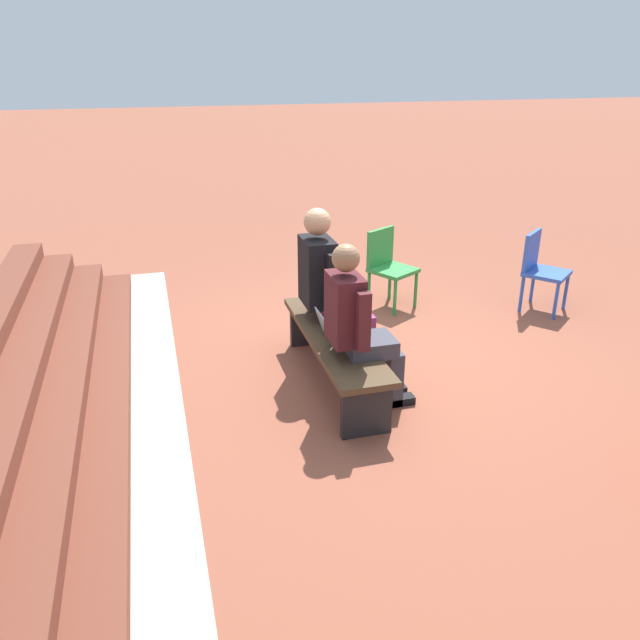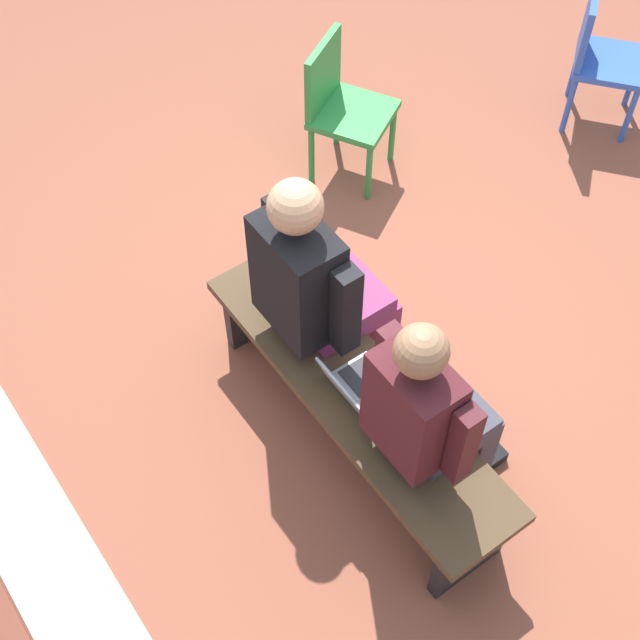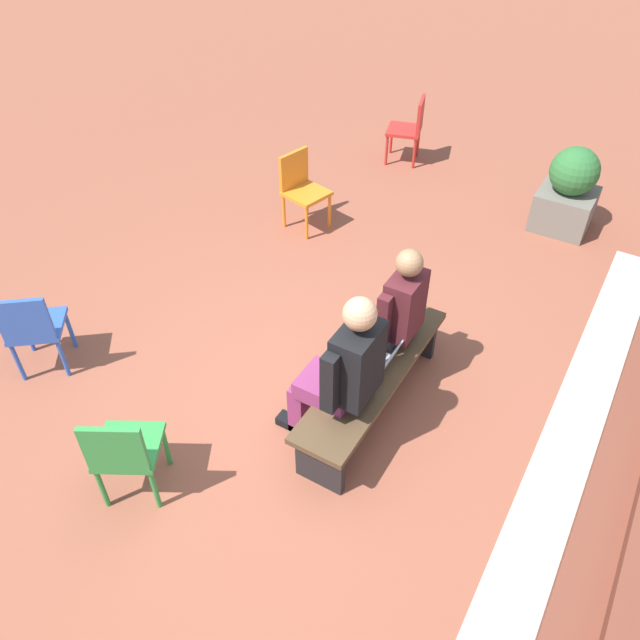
{
  "view_description": "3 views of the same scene",
  "coord_description": "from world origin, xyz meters",
  "views": [
    {
      "loc": [
        -4.81,
        1.72,
        2.56
      ],
      "look_at": [
        -0.97,
        0.66,
        0.85
      ],
      "focal_mm": 35.0,
      "sensor_mm": 36.0,
      "label": 1
    },
    {
      "loc": [
        -1.99,
        1.72,
        3.77
      ],
      "look_at": [
        -0.3,
        0.5,
        0.96
      ],
      "focal_mm": 50.0,
      "sensor_mm": 36.0,
      "label": 2
    },
    {
      "loc": [
        2.67,
        1.72,
        3.83
      ],
      "look_at": [
        -0.16,
        0.03,
        0.97
      ],
      "focal_mm": 35.0,
      "sensor_mm": 36.0,
      "label": 3
    }
  ],
  "objects": [
    {
      "name": "ground_plane",
      "position": [
        0.0,
        0.0,
        0.0
      ],
      "size": [
        60.0,
        60.0,
        0.0
      ],
      "primitive_type": "plane",
      "color": "brown"
    },
    {
      "name": "concrete_strip",
      "position": [
        -0.39,
        1.82,
        0.0
      ],
      "size": [
        6.68,
        0.4,
        0.01
      ],
      "primitive_type": "cube",
      "color": "#B7B2A8",
      "rests_on": "ground"
    },
    {
      "name": "brick_steps",
      "position": [
        -0.39,
        2.77,
        0.23
      ],
      "size": [
        5.88,
        1.2,
        0.6
      ],
      "color": "brown",
      "rests_on": "ground"
    },
    {
      "name": "bench",
      "position": [
        -0.39,
        0.37,
        0.35
      ],
      "size": [
        1.8,
        0.44,
        0.45
      ],
      "color": "#4C3823",
      "rests_on": "ground"
    },
    {
      "name": "person_student",
      "position": [
        -0.77,
        0.31,
        0.71
      ],
      "size": [
        0.53,
        0.67,
        1.32
      ],
      "color": "#383842",
      "rests_on": "ground"
    },
    {
      "name": "person_adult",
      "position": [
        -0.01,
        0.3,
        0.74
      ],
      "size": [
        0.58,
        0.73,
        1.41
      ],
      "color": "#7F2D5B",
      "rests_on": "ground"
    },
    {
      "name": "laptop",
      "position": [
        -0.42,
        0.38,
        0.5
      ],
      "size": [
        0.32,
        0.29,
        0.21
      ],
      "color": "#9EA0A5",
      "rests_on": "bench"
    },
    {
      "name": "plastic_chair_far_right",
      "position": [
        1.16,
        -0.69,
        0.48
      ],
      "size": [
        0.57,
        0.57,
        0.84
      ],
      "color": "#2D893D",
      "rests_on": "ground"
    },
    {
      "name": "plastic_chair_near_bench_left",
      "position": [
        0.63,
        -2.21,
        0.48
      ],
      "size": [
        0.59,
        0.59,
        0.84
      ],
      "color": "#2D56B7",
      "rests_on": "ground"
    }
  ]
}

